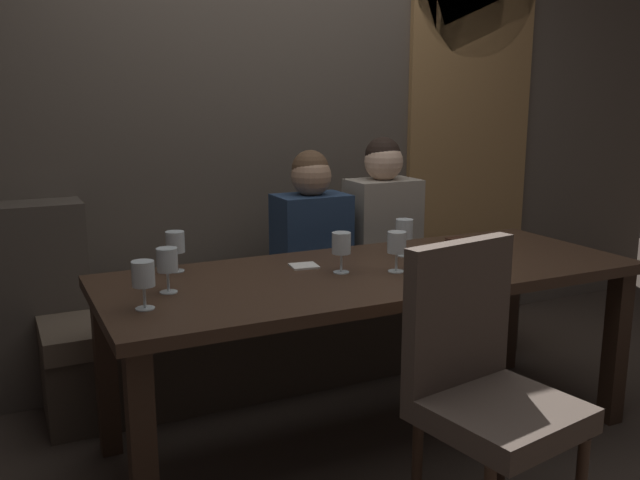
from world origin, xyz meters
TOP-DOWN VIEW (x-y plane):
  - ground at (0.00, 0.00)m, footprint 9.00×9.00m
  - back_wall_tiled at (0.00, 1.22)m, footprint 6.00×0.12m
  - arched_door at (1.35, 1.15)m, footprint 0.90×0.05m
  - dining_table at (0.00, 0.00)m, footprint 2.20×0.84m
  - banquette_bench at (0.00, 0.70)m, footprint 2.50×0.44m
  - chair_near_side at (-0.02, -0.72)m, footprint 0.51×0.51m
  - diner_redhead at (0.04, 0.69)m, footprint 0.36×0.24m
  - diner_bearded at (0.45, 0.69)m, footprint 0.36×0.24m
  - wine_glass_center_front at (-0.15, 0.01)m, footprint 0.08×0.08m
  - wine_glass_end_left at (-0.74, 0.32)m, footprint 0.08×0.08m
  - wine_glass_far_right at (-0.95, -0.12)m, footprint 0.08×0.08m
  - wine_glass_end_right at (0.23, 0.14)m, footprint 0.08×0.08m
  - wine_glass_center_back at (0.06, -0.07)m, footprint 0.08×0.08m
  - wine_glass_near_left at (-0.84, 0.03)m, footprint 0.08×0.08m
  - dessert_plate at (0.52, 0.16)m, footprint 0.19×0.19m
  - folded_napkin at (-0.24, 0.16)m, footprint 0.12×0.11m

SIDE VIEW (x-z plane):
  - ground at x=0.00m, z-range 0.00..0.00m
  - banquette_bench at x=0.00m, z-range 0.00..0.45m
  - chair_near_side at x=-0.02m, z-range 0.07..1.05m
  - dining_table at x=0.00m, z-range 0.28..1.02m
  - folded_napkin at x=-0.24m, z-range 0.74..0.75m
  - dessert_plate at x=0.52m, z-range 0.73..0.78m
  - diner_redhead at x=0.04m, z-range 0.43..1.15m
  - diner_bearded at x=0.45m, z-range 0.43..1.20m
  - wine_glass_center_back at x=0.06m, z-range 0.77..0.93m
  - wine_glass_end_left at x=-0.74m, z-range 0.77..0.93m
  - wine_glass_center_front at x=-0.15m, z-range 0.77..0.93m
  - wine_glass_end_right at x=0.23m, z-range 0.77..0.94m
  - wine_glass_far_right at x=-0.95m, z-range 0.77..0.94m
  - wine_glass_near_left at x=-0.84m, z-range 0.77..0.94m
  - arched_door at x=1.35m, z-range 0.09..2.64m
  - back_wall_tiled at x=0.00m, z-range 0.00..3.00m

